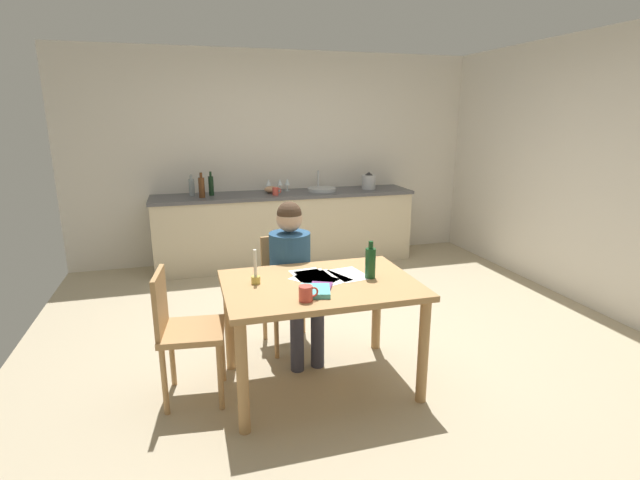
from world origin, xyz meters
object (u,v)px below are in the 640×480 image
Objects in this scene: coffee_mug at (306,293)px; bottle_oil at (192,187)px; bottle_wine_red at (211,185)px; mixing_bowl at (272,189)px; wine_glass_by_kettle at (280,182)px; wine_glass_back_left at (269,183)px; book_magazine at (320,289)px; chair_side_empty at (183,328)px; sink_unit at (322,189)px; stovetop_kettle at (369,181)px; dining_table at (320,297)px; book_cookery at (315,291)px; person_seated at (293,269)px; teacup_on_counter at (276,191)px; wine_bottle_on_table at (370,262)px; bottle_vinegar at (202,187)px; wine_glass_near_sink at (287,182)px; chair_at_table at (288,285)px; candlestick at (256,274)px.

coffee_mug is 3.26m from bottle_oil.
bottle_wine_red reaches higher than mixing_bowl.
wine_glass_back_left is (-0.14, 0.00, 0.00)m from wine_glass_by_kettle.
chair_side_empty is at bearing -170.34° from book_magazine.
stovetop_kettle is (0.63, -0.00, 0.08)m from sink_unit.
bottle_wine_red is (0.38, 2.80, 0.52)m from chair_side_empty.
dining_table is 3.03m from wine_glass_by_kettle.
person_seated is at bearing 103.09° from book_cookery.
bottle_oil is at bearing 86.85° from chair_side_empty.
teacup_on_counter is (-0.62, -0.15, 0.02)m from sink_unit.
bottle_oil reaches higher than wine_bottle_on_table.
book_magazine is at bearing -106.81° from dining_table.
dining_table is 11.80× the size of teacup_on_counter.
bottle_vinegar is at bearing -166.21° from wine_glass_by_kettle.
person_seated is 7.76× the size of wine_glass_by_kettle.
teacup_on_counter is at bearing 85.30° from dining_table.
bottle_wine_red is at bearing -173.43° from wine_glass_near_sink.
dining_table is 2.98m from sink_unit.
wine_glass_back_left is at bearing 110.29° from book_magazine.
sink_unit is at bearing 66.99° from chair_at_table.
person_seated is 0.69m from book_magazine.
chair_side_empty reaches higher than book_magazine.
coffee_mug reaches higher than book_cookery.
book_cookery is at bearing -94.97° from wine_glass_back_left.
candlestick is 0.64× the size of sink_unit.
mixing_bowl is (0.62, 2.78, 0.12)m from candlestick.
mixing_bowl is 1.18× the size of wine_glass_back_left.
chair_side_empty is 0.87m from coffee_mug.
sink_unit is at bearing -2.37° from bottle_oil.
chair_at_table is 0.89m from wine_bottle_on_table.
chair_at_table is at bearing -102.36° from wine_glass_near_sink.
bottle_oil is (-0.65, 3.10, 0.24)m from book_cookery.
book_magazine is 1.50× the size of wine_glass_by_kettle.
chair_side_empty is 3.04m from mixing_bowl.
sink_unit is at bearing 87.97° from book_cookery.
wine_glass_near_sink is at bearing 81.86° from dining_table.
sink_unit reaches higher than chair_at_table.
book_magazine is 1.05× the size of stovetop_kettle.
book_magazine is 3.07m from bottle_wine_red.
mixing_bowl reaches higher than book_magazine.
wine_glass_by_kettle is (0.75, 2.90, 0.19)m from candlestick.
bottle_wine_red is 0.77m from teacup_on_counter.
candlestick is 3.02m from wine_glass_near_sink.
bottle_vinegar is at bearing 115.49° from book_cookery.
bottle_wine_red reaches higher than wine_glass_by_kettle.
teacup_on_counter reaches higher than candlestick.
person_seated reaches higher than dining_table.
mixing_bowl is at bearing -138.37° from wine_glass_by_kettle.
bottle_vinegar is at bearing 98.68° from coffee_mug.
coffee_mug is 3.34m from wine_glass_near_sink.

